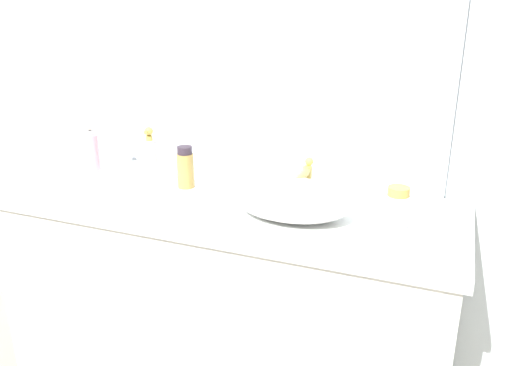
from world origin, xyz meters
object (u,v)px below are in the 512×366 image
Objects in this scene: perfume_bottle at (151,161)px; candle_jar at (107,176)px; lotion_bottle at (185,168)px; spray_can at (397,208)px; sink_basin at (292,199)px; soap_dispenser at (93,152)px.

candle_jar is at bearing -169.73° from perfume_bottle.
lotion_bottle is 0.74m from spray_can.
perfume_bottle reaches higher than spray_can.
candle_jar is (-0.72, 0.06, -0.03)m from sink_basin.
sink_basin is at bearing -14.77° from lotion_bottle.
perfume_bottle reaches higher than soap_dispenser.
soap_dispenser is 1.33× the size of lotion_bottle.
soap_dispenser is 1.58× the size of spray_can.
lotion_bottle reaches higher than sink_basin.
lotion_bottle is 0.13m from perfume_bottle.
spray_can is (1.14, -0.09, -0.02)m from soap_dispenser.
perfume_bottle is (0.28, -0.04, 0.01)m from soap_dispenser.
soap_dispenser is at bearing 178.49° from lotion_bottle.
candle_jar is (-0.29, -0.06, -0.05)m from lotion_bottle.
soap_dispenser is at bearing 171.55° from sink_basin.
lotion_bottle is 0.70× the size of perfume_bottle.
perfume_bottle reaches higher than lotion_bottle.
lotion_bottle is at bearing -1.51° from soap_dispenser.
soap_dispenser is 1.14m from spray_can.
perfume_bottle is at bearing -7.60° from soap_dispenser.
sink_basin reaches higher than candle_jar.
sink_basin is at bearing -8.45° from soap_dispenser.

